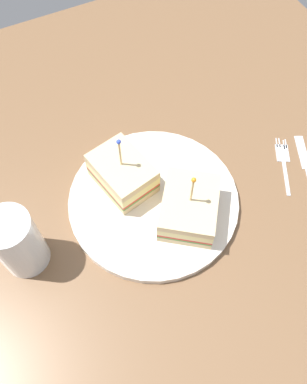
{
  "coord_description": "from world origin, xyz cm",
  "views": [
    {
      "loc": [
        -13.77,
        -27.57,
        56.49
      ],
      "look_at": [
        0.0,
        0.0,
        3.3
      ],
      "focal_mm": 37.3,
      "sensor_mm": 36.0,
      "label": 1
    }
  ],
  "objects_px": {
    "knife": "(305,161)",
    "drink_glass": "(19,245)",
    "sandwich_half_back": "(123,173)",
    "sandwich_half_front": "(189,207)",
    "plate": "(154,200)",
    "fork": "(283,159)"
  },
  "relations": [
    {
      "from": "sandwich_half_front",
      "to": "plate",
      "type": "bearing_deg",
      "value": 124.78
    },
    {
      "from": "drink_glass",
      "to": "knife",
      "type": "xyz_separation_m",
      "value": [
        0.48,
        -0.04,
        -0.05
      ]
    },
    {
      "from": "drink_glass",
      "to": "sandwich_half_front",
      "type": "bearing_deg",
      "value": -11.42
    },
    {
      "from": "plate",
      "to": "sandwich_half_front",
      "type": "xyz_separation_m",
      "value": [
        0.03,
        -0.05,
        0.03
      ]
    },
    {
      "from": "sandwich_half_back",
      "to": "drink_glass",
      "type": "relative_size",
      "value": 0.99
    },
    {
      "from": "plate",
      "to": "sandwich_half_front",
      "type": "relative_size",
      "value": 2.06
    },
    {
      "from": "drink_glass",
      "to": "fork",
      "type": "distance_m",
      "value": 0.45
    },
    {
      "from": "sandwich_half_back",
      "to": "fork",
      "type": "bearing_deg",
      "value": -15.41
    },
    {
      "from": "plate",
      "to": "sandwich_half_back",
      "type": "bearing_deg",
      "value": 121.76
    },
    {
      "from": "drink_glass",
      "to": "knife",
      "type": "bearing_deg",
      "value": -5.24
    },
    {
      "from": "drink_glass",
      "to": "fork",
      "type": "bearing_deg",
      "value": -3.11
    },
    {
      "from": "plate",
      "to": "sandwich_half_back",
      "type": "xyz_separation_m",
      "value": [
        -0.03,
        0.05,
        0.03
      ]
    },
    {
      "from": "sandwich_half_back",
      "to": "plate",
      "type": "bearing_deg",
      "value": -58.24
    },
    {
      "from": "sandwich_half_front",
      "to": "knife",
      "type": "height_order",
      "value": "sandwich_half_front"
    },
    {
      "from": "fork",
      "to": "knife",
      "type": "relative_size",
      "value": 0.94
    },
    {
      "from": "sandwich_half_front",
      "to": "drink_glass",
      "type": "relative_size",
      "value": 1.17
    },
    {
      "from": "knife",
      "to": "sandwich_half_back",
      "type": "bearing_deg",
      "value": 162.65
    },
    {
      "from": "sandwich_half_back",
      "to": "knife",
      "type": "distance_m",
      "value": 0.31
    },
    {
      "from": "sandwich_half_front",
      "to": "knife",
      "type": "relative_size",
      "value": 1.13
    },
    {
      "from": "sandwich_half_back",
      "to": "drink_glass",
      "type": "bearing_deg",
      "value": -164.65
    },
    {
      "from": "knife",
      "to": "drink_glass",
      "type": "bearing_deg",
      "value": 174.76
    },
    {
      "from": "sandwich_half_back",
      "to": "knife",
      "type": "xyz_separation_m",
      "value": [
        0.3,
        -0.09,
        -0.04
      ]
    }
  ]
}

